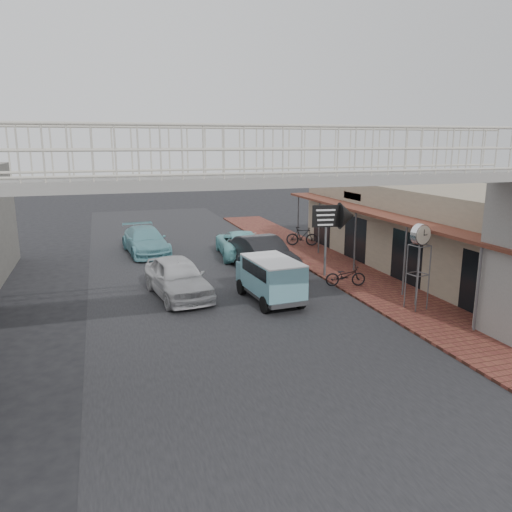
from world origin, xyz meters
TOP-DOWN VIEW (x-y plane):
  - ground at (0.00, 0.00)m, footprint 120.00×120.00m
  - road_strip at (0.00, 0.00)m, footprint 10.00×60.00m
  - sidewalk at (6.50, 3.00)m, footprint 3.00×40.00m
  - shophouse_row at (10.97, 4.00)m, footprint 7.20×18.00m
  - footbridge at (0.00, -4.00)m, footprint 16.40×2.40m
  - white_hatchback at (-1.56, 3.74)m, footprint 2.48×4.84m
  - dark_sedan at (2.89, 6.48)m, footprint 2.28×5.11m
  - angkot_curb at (2.77, 10.00)m, footprint 2.81×5.16m
  - angkot_far at (-2.05, 12.03)m, footprint 2.51×5.14m
  - angkot_van at (1.72, 2.01)m, footprint 1.86×3.61m
  - motorcycle_near at (5.30, 2.78)m, footprint 1.76×0.95m
  - motorcycle_far at (6.80, 11.07)m, footprint 1.89×1.18m
  - street_clock at (6.39, -0.58)m, footprint 0.79×0.70m
  - arrow_sign at (6.00, 4.43)m, footprint 1.97×1.27m

SIDE VIEW (x-z plane):
  - ground at x=0.00m, z-range 0.00..0.00m
  - road_strip at x=0.00m, z-range 0.00..0.01m
  - sidewalk at x=6.50m, z-range 0.00..0.10m
  - motorcycle_near at x=5.30m, z-range 0.10..0.98m
  - motorcycle_far at x=6.80m, z-range 0.10..1.20m
  - angkot_curb at x=2.77m, z-range 0.00..1.37m
  - angkot_far at x=-2.05m, z-range 0.00..1.44m
  - white_hatchback at x=-1.56m, z-range 0.00..1.58m
  - dark_sedan at x=2.89m, z-range 0.00..1.63m
  - angkot_van at x=1.72m, z-range 0.23..1.95m
  - shophouse_row at x=10.97m, z-range 0.01..4.01m
  - street_clock at x=6.39m, z-range 1.12..4.23m
  - arrow_sign at x=6.00m, z-range 1.12..4.42m
  - footbridge at x=0.00m, z-range 0.01..6.35m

